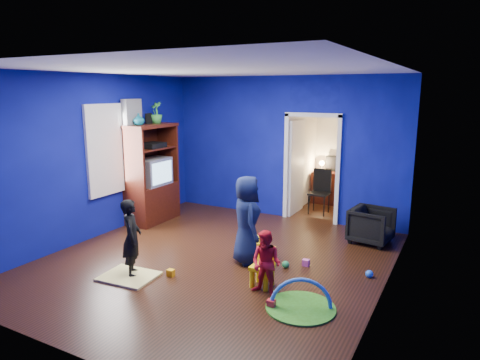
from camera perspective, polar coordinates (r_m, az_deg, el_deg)
The scene contains 33 objects.
floor at distance 6.80m, azimuth -3.36°, elevation -10.68°, with size 5.00×5.50×0.01m, color black.
ceiling at distance 6.29m, azimuth -3.68°, elevation 14.51°, with size 5.00×5.50×0.01m, color white.
wall_back at distance 8.82m, azimuth 5.93°, elevation 4.26°, with size 5.00×0.02×2.90m, color navy.
wall_front at distance 4.36m, azimuth -22.89°, elevation -4.46°, with size 5.00×0.02×2.90m, color navy.
wall_left at distance 7.98m, azimuth -19.01°, elevation 2.88°, with size 0.02×5.50×2.90m, color navy.
wall_right at distance 5.53m, azimuth 19.14°, elevation -0.87°, with size 0.02×5.50×2.90m, color navy.
alcove at distance 9.47m, azimuth 11.29°, elevation 3.39°, with size 1.00×1.75×2.50m, color silver, non-canonical shape.
armchair at distance 7.79m, azimuth 17.12°, elevation -5.82°, with size 0.66×0.68×0.62m, color black.
child_black at distance 6.29m, azimuth -14.23°, elevation -7.48°, with size 0.41×0.27×1.12m, color black.
child_navy at distance 6.52m, azimuth 0.91°, elevation -5.33°, with size 0.66×0.43×1.36m, color #0E1836.
toddler_red at distance 5.59m, azimuth 3.51°, elevation -11.03°, with size 0.42×0.33×0.86m, color red.
vase at distance 8.37m, azimuth -13.36°, elevation 7.88°, with size 0.21×0.21×0.22m, color #0D676C.
potted_plant at distance 8.76m, azimuth -11.12°, elevation 8.81°, with size 0.24×0.24×0.43m, color #338E35.
tv_armoire at distance 8.73m, azimuth -11.72°, elevation 0.87°, with size 0.58×1.14×1.96m, color #3F170A.
crt_tv at distance 8.70m, azimuth -11.53°, elevation 1.11°, with size 0.46×0.70×0.54m, color silver.
yellow_blanket at distance 6.43m, azimuth -14.59°, elevation -12.32°, with size 0.75×0.60×0.03m, color #F2E07A.
hopper_ball at distance 6.91m, azimuth 1.49°, elevation -8.60°, with size 0.38×0.38×0.38m, color yellow.
kid_chair at distance 5.89m, azimuth 2.97°, elevation -11.73°, with size 0.28×0.28×0.50m, color yellow.
play_mat at distance 5.48m, azimuth 8.08°, elevation -16.49°, with size 0.85×0.85×0.02m, color green.
toy_arch at distance 5.48m, azimuth 8.08°, elevation -16.41°, with size 0.77×0.77×0.05m, color #3F8CD8.
window_left at distance 8.19m, azimuth -17.19°, elevation 3.92°, with size 0.03×0.95×1.55m, color white.
curtain at distance 8.55m, azimuth -13.92°, elevation 2.38°, with size 0.14×0.42×2.40m, color slate.
doorway at distance 8.68m, azimuth 9.54°, elevation 1.36°, with size 1.16×0.10×2.10m, color white.
study_desk at distance 10.22m, azimuth 12.14°, elevation -1.02°, with size 0.88×0.44×0.75m, color #3D140A.
desk_monitor at distance 10.23m, azimuth 12.47°, elevation 2.25°, with size 0.40×0.05×0.32m, color black.
desk_lamp at distance 10.25m, azimuth 10.87°, elevation 2.23°, with size 0.14×0.14×0.14m, color #FFD88C.
folding_chair at distance 9.31m, azimuth 10.51°, elevation -1.68°, with size 0.40×0.40×0.92m, color black.
book_shelf at distance 10.10m, azimuth 12.73°, elevation 8.24°, with size 0.88×0.24×0.04m, color white.
toy_0 at distance 5.45m, azimuth 4.20°, elevation -16.13°, with size 0.10×0.08×0.10m, color red.
toy_1 at distance 6.48m, azimuth 16.86°, elevation -11.86°, with size 0.11×0.11×0.11m, color blue.
toy_2 at distance 6.33m, azimuth -9.22°, elevation -12.12°, with size 0.10×0.08×0.10m, color #FFAC0D.
toy_3 at distance 6.56m, azimuth 6.09°, elevation -11.10°, with size 0.11×0.11×0.11m, color green.
toy_4 at distance 6.67m, azimuth 8.77°, elevation -10.83°, with size 0.10×0.08×0.10m, color #DE53AD.
Camera 1 is at (3.31, -5.34, 2.60)m, focal length 32.00 mm.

